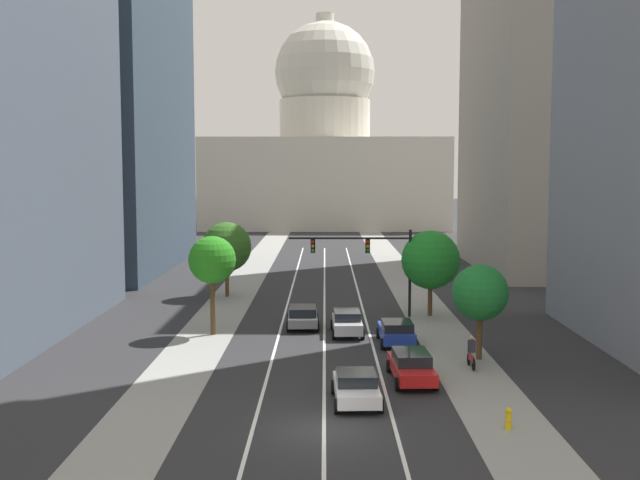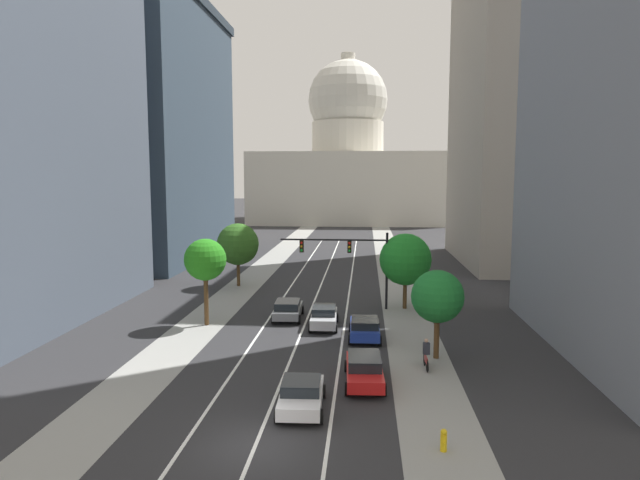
% 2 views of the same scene
% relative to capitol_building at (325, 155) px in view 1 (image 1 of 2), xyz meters
% --- Properties ---
extents(ground_plane, '(400.00, 400.00, 0.00)m').
position_rel_capitol_building_xyz_m(ground_plane, '(0.00, -70.56, -13.08)').
color(ground_plane, '#2B2B2D').
extents(sidewalk_left, '(3.55, 130.00, 0.01)m').
position_rel_capitol_building_xyz_m(sidewalk_left, '(-7.48, -75.56, -13.08)').
color(sidewalk_left, gray).
rests_on(sidewalk_left, ground).
extents(sidewalk_right, '(3.55, 130.00, 0.01)m').
position_rel_capitol_building_xyz_m(sidewalk_right, '(7.48, -75.56, -13.08)').
color(sidewalk_right, gray).
rests_on(sidewalk_right, ground).
extents(lane_stripe_left, '(0.16, 90.00, 0.01)m').
position_rel_capitol_building_xyz_m(lane_stripe_left, '(-2.85, -85.56, -13.07)').
color(lane_stripe_left, white).
rests_on(lane_stripe_left, ground).
extents(lane_stripe_center, '(0.16, 90.00, 0.01)m').
position_rel_capitol_building_xyz_m(lane_stripe_center, '(0.00, -85.56, -13.07)').
color(lane_stripe_center, white).
rests_on(lane_stripe_center, ground).
extents(lane_stripe_right, '(0.16, 90.00, 0.01)m').
position_rel_capitol_building_xyz_m(lane_stripe_right, '(2.85, -85.56, -13.07)').
color(lane_stripe_right, white).
rests_on(lane_stripe_right, ground).
extents(office_tower_far_left, '(21.51, 30.47, 32.64)m').
position_rel_capitol_building_xyz_m(office_tower_far_left, '(-26.44, -61.16, 3.27)').
color(office_tower_far_left, '#334251').
rests_on(office_tower_far_left, ground).
extents(office_tower_far_right, '(19.47, 25.52, 42.84)m').
position_rel_capitol_building_xyz_m(office_tower_far_right, '(25.45, -61.34, 8.37)').
color(office_tower_far_right, '#9E9384').
rests_on(office_tower_far_right, ground).
extents(capitol_building, '(42.64, 29.93, 38.53)m').
position_rel_capitol_building_xyz_m(capitol_building, '(0.00, 0.00, 0.00)').
color(capitol_building, beige).
rests_on(capitol_building, ground).
extents(car_red, '(2.18, 4.86, 1.47)m').
position_rel_capitol_building_xyz_m(car_red, '(4.28, -103.50, -12.31)').
color(car_red, red).
rests_on(car_red, ground).
extents(car_blue, '(2.15, 4.31, 1.46)m').
position_rel_capitol_building_xyz_m(car_blue, '(4.28, -95.70, -12.31)').
color(car_blue, '#1E389E').
rests_on(car_blue, ground).
extents(car_white, '(2.23, 4.25, 1.42)m').
position_rel_capitol_building_xyz_m(car_white, '(1.43, -107.02, -12.35)').
color(car_white, silver).
rests_on(car_white, ground).
extents(car_silver, '(2.05, 4.29, 1.51)m').
position_rel_capitol_building_xyz_m(car_silver, '(1.43, -93.01, -12.29)').
color(car_silver, '#B2B5BA').
rests_on(car_silver, ground).
extents(car_gray, '(2.21, 4.32, 1.44)m').
position_rel_capitol_building_xyz_m(car_gray, '(-1.42, -90.99, -12.32)').
color(car_gray, slate).
rests_on(car_gray, ground).
extents(traffic_signal_mast, '(8.61, 0.39, 6.17)m').
position_rel_capitol_building_xyz_m(traffic_signal_mast, '(3.19, -87.28, -8.68)').
color(traffic_signal_mast, black).
rests_on(traffic_signal_mast, ground).
extents(fire_hydrant, '(0.26, 0.35, 0.91)m').
position_rel_capitol_building_xyz_m(fire_hydrant, '(7.36, -110.42, -12.62)').
color(fire_hydrant, yellow).
rests_on(fire_hydrant, ground).
extents(cyclist, '(0.37, 1.70, 1.72)m').
position_rel_capitol_building_xyz_m(cyclist, '(7.68, -101.12, -12.23)').
color(cyclist, black).
rests_on(cyclist, ground).
extents(street_tree_near_left, '(4.03, 4.03, 6.10)m').
position_rel_capitol_building_xyz_m(street_tree_near_left, '(-7.96, -78.89, -9.01)').
color(street_tree_near_left, '#51381E').
rests_on(street_tree_near_left, ground).
extents(street_tree_mid_left, '(2.97, 2.97, 6.23)m').
position_rel_capitol_building_xyz_m(street_tree_mid_left, '(-7.00, -93.13, -8.38)').
color(street_tree_mid_left, '#51381E').
rests_on(street_tree_mid_left, ground).
extents(street_tree_near_right, '(4.15, 4.15, 6.08)m').
position_rel_capitol_building_xyz_m(street_tree_near_right, '(7.49, -86.91, -9.09)').
color(street_tree_near_right, '#51381E').
rests_on(street_tree_near_right, ground).
extents(street_tree_mid_right, '(3.06, 3.06, 5.23)m').
position_rel_capitol_building_xyz_m(street_tree_mid_right, '(8.47, -99.20, -9.41)').
color(street_tree_mid_right, '#51381E').
rests_on(street_tree_mid_right, ground).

